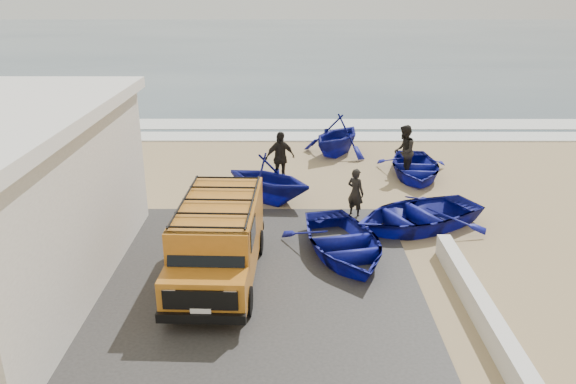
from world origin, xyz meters
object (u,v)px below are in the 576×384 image
object	(u,v)px
fisherman_middle	(404,151)
boat_mid_left	(268,178)
parapet	(478,304)
boat_near_right	(417,214)
fisherman_front	(356,193)
fisherman_back	(280,158)
van	(218,238)
boat_mid_right	(415,167)
boat_near_left	(343,242)
boat_far_left	(337,135)

from	to	relation	value
fisherman_middle	boat_mid_left	bearing A→B (deg)	-43.42
parapet	boat_near_right	world-z (taller)	boat_near_right
fisherman_front	fisherman_back	xyz separation A→B (m)	(-2.37, 2.98, 0.19)
parapet	van	xyz separation A→B (m)	(-5.82, 1.65, 0.80)
boat_mid_right	fisherman_back	bearing A→B (deg)	-166.16
van	boat_near_left	size ratio (longest dim) A/B	1.21
boat_far_left	fisherman_back	size ratio (longest dim) A/B	1.67
fisherman_back	boat_near_left	bearing A→B (deg)	-97.89
fisherman_middle	boat_near_right	bearing A→B (deg)	12.72
boat_near_left	boat_mid_left	distance (m)	4.49
boat_mid_left	fisherman_middle	bearing A→B (deg)	-30.10
fisherman_front	boat_mid_right	bearing A→B (deg)	-85.91
parapet	boat_mid_left	world-z (taller)	boat_mid_left
boat_mid_left	boat_mid_right	bearing A→B (deg)	-32.73
parapet	boat_mid_right	size ratio (longest dim) A/B	1.61
van	fisherman_back	xyz separation A→B (m)	(1.38, 6.89, -0.11)
boat_near_right	parapet	bearing A→B (deg)	-20.93
boat_near_right	boat_far_left	size ratio (longest dim) A/B	1.28
parapet	van	distance (m)	6.11
fisherman_middle	fisherman_back	distance (m)	4.66
fisherman_front	fisherman_middle	world-z (taller)	fisherman_middle
boat_mid_right	boat_mid_left	bearing A→B (deg)	-149.54
boat_near_right	fisherman_back	size ratio (longest dim) A/B	2.13
van	boat_far_left	bearing A→B (deg)	72.71
boat_near_right	boat_mid_right	distance (m)	4.73
van	boat_mid_left	xyz separation A→B (m)	(1.02, 5.12, -0.26)
van	boat_far_left	world-z (taller)	van
boat_mid_right	parapet	bearing A→B (deg)	-88.31
van	fisherman_front	size ratio (longest dim) A/B	3.05
parapet	fisherman_front	world-z (taller)	fisherman_front
van	boat_near_right	size ratio (longest dim) A/B	1.15
parapet	van	bearing A→B (deg)	164.17
parapet	boat_mid_left	bearing A→B (deg)	125.38
boat_mid_left	fisherman_middle	world-z (taller)	fisherman_middle
boat_mid_right	fisherman_middle	distance (m)	0.74
boat_near_right	fisherman_back	xyz separation A→B (m)	(-4.09, 3.88, 0.54)
fisherman_back	parapet	bearing A→B (deg)	-87.54
parapet	fisherman_front	distance (m)	5.95
fisherman_back	fisherman_front	bearing A→B (deg)	-76.55
boat_mid_right	fisherman_front	bearing A→B (deg)	-120.01
boat_far_left	boat_near_left	bearing A→B (deg)	-61.27
van	boat_far_left	distance (m)	11.22
fisherman_back	boat_far_left	bearing A→B (deg)	32.75
parapet	van	size ratio (longest dim) A/B	1.27
boat_near_right	boat_far_left	bearing A→B (deg)	167.75
boat_mid_right	boat_near_left	bearing A→B (deg)	-111.51
boat_mid_left	fisherman_back	size ratio (longest dim) A/B	1.60
boat_near_right	boat_mid_right	xyz separation A→B (m)	(0.93, 4.64, -0.04)
boat_near_left	boat_far_left	xyz separation A→B (m)	(0.57, 9.41, 0.44)
van	fisherman_back	bearing A→B (deg)	80.70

